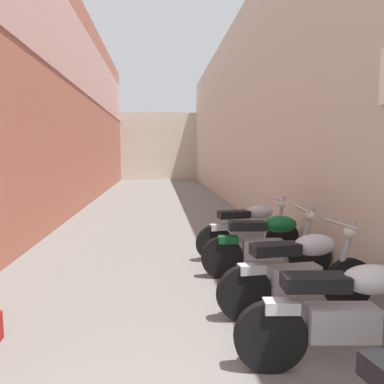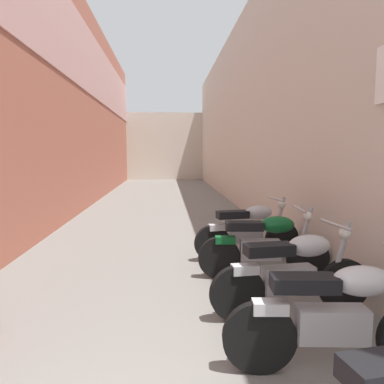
% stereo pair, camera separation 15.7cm
% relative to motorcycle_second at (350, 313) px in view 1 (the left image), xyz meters
% --- Properties ---
extents(ground_plane, '(39.04, 39.04, 0.00)m').
position_rel_motorcycle_second_xyz_m(ground_plane, '(-1.48, 7.26, -0.50)').
color(ground_plane, slate).
extents(building_left, '(0.45, 23.04, 6.62)m').
position_rel_motorcycle_second_xyz_m(building_left, '(-4.10, 9.22, 2.84)').
color(building_left, '#B76651').
rests_on(building_left, ground).
extents(building_right, '(0.45, 23.04, 6.00)m').
position_rel_motorcycle_second_xyz_m(building_right, '(1.14, 9.26, 2.50)').
color(building_right, beige).
rests_on(building_right, ground).
extents(building_far_end, '(7.85, 2.00, 4.30)m').
position_rel_motorcycle_second_xyz_m(building_far_end, '(-1.48, 21.78, 1.65)').
color(building_far_end, beige).
rests_on(building_far_end, ground).
extents(motorcycle_second, '(1.85, 0.58, 1.04)m').
position_rel_motorcycle_second_xyz_m(motorcycle_second, '(0.00, 0.00, 0.00)').
color(motorcycle_second, black).
rests_on(motorcycle_second, ground).
extents(motorcycle_third, '(1.85, 0.58, 1.04)m').
position_rel_motorcycle_second_xyz_m(motorcycle_third, '(-0.00, 1.04, 0.00)').
color(motorcycle_third, black).
rests_on(motorcycle_third, ground).
extents(motorcycle_fourth, '(1.85, 0.58, 1.04)m').
position_rel_motorcycle_second_xyz_m(motorcycle_fourth, '(0.00, 2.22, 0.00)').
color(motorcycle_fourth, black).
rests_on(motorcycle_fourth, ground).
extents(motorcycle_fifth, '(1.84, 0.58, 1.04)m').
position_rel_motorcycle_second_xyz_m(motorcycle_fifth, '(-0.00, 3.20, 0.00)').
color(motorcycle_fifth, black).
rests_on(motorcycle_fifth, ground).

